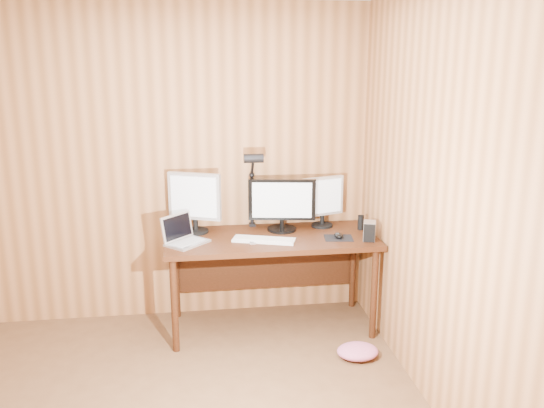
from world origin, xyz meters
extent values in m
plane|color=#AD6E3E|center=(0.00, 2.00, 1.25)|extent=(4.00, 0.00, 4.00)
plane|color=#AD6E3E|center=(1.75, 0.00, 1.25)|extent=(0.00, 4.00, 4.00)
cube|color=#381A0B|center=(0.93, 1.63, 0.73)|extent=(1.60, 0.70, 0.04)
cube|color=#381A0B|center=(0.93, 1.95, 0.45)|extent=(1.48, 0.02, 0.51)
cylinder|color=#381A0B|center=(0.19, 1.34, 0.35)|extent=(0.05, 0.05, 0.71)
cylinder|color=#381A0B|center=(0.19, 1.92, 0.35)|extent=(0.05, 0.05, 0.71)
cylinder|color=#381A0B|center=(1.67, 1.34, 0.35)|extent=(0.05, 0.05, 0.71)
cylinder|color=#381A0B|center=(1.67, 1.92, 0.35)|extent=(0.05, 0.05, 0.71)
cylinder|color=black|center=(1.04, 1.78, 0.76)|extent=(0.23, 0.23, 0.02)
cylinder|color=black|center=(1.04, 1.78, 0.80)|extent=(0.03, 0.03, 0.07)
cube|color=black|center=(1.04, 1.78, 1.00)|extent=(0.52, 0.12, 0.33)
cube|color=white|center=(1.03, 1.76, 1.00)|extent=(0.46, 0.08, 0.28)
cylinder|color=black|center=(0.36, 1.82, 0.76)|extent=(0.20, 0.20, 0.02)
cylinder|color=black|center=(0.36, 1.82, 0.81)|extent=(0.04, 0.04, 0.09)
cube|color=silver|center=(0.36, 1.82, 1.04)|extent=(0.40, 0.20, 0.37)
cube|color=white|center=(0.35, 1.80, 1.04)|extent=(0.34, 0.15, 0.31)
cylinder|color=black|center=(1.38, 1.84, 0.76)|extent=(0.17, 0.17, 0.02)
cylinder|color=black|center=(1.38, 1.84, 0.81)|extent=(0.03, 0.03, 0.08)
cube|color=silver|center=(1.38, 1.84, 1.00)|extent=(0.35, 0.14, 0.31)
cube|color=white|center=(1.38, 1.82, 1.00)|extent=(0.30, 0.10, 0.27)
cube|color=silver|center=(0.30, 1.54, 0.76)|extent=(0.35, 0.35, 0.02)
cube|color=silver|center=(0.22, 1.61, 0.86)|extent=(0.24, 0.24, 0.19)
cube|color=black|center=(0.22, 1.61, 0.86)|extent=(0.20, 0.21, 0.16)
cube|color=#B2B2B7|center=(0.30, 1.54, 0.77)|extent=(0.26, 0.27, 0.00)
cube|color=white|center=(0.86, 1.52, 0.76)|extent=(0.48, 0.28, 0.02)
cube|color=white|center=(0.86, 1.52, 0.77)|extent=(0.44, 0.24, 0.00)
cube|color=black|center=(1.43, 1.52, 0.75)|extent=(0.23, 0.20, 0.00)
ellipsoid|color=black|center=(1.43, 1.52, 0.77)|extent=(0.09, 0.12, 0.04)
cube|color=silver|center=(1.65, 1.45, 0.82)|extent=(0.12, 0.14, 0.14)
cube|color=black|center=(1.63, 1.39, 0.82)|extent=(0.08, 0.03, 0.14)
cube|color=silver|center=(0.77, 1.50, 0.76)|extent=(0.06, 0.10, 0.01)
cube|color=black|center=(0.77, 1.50, 0.76)|extent=(0.04, 0.06, 0.00)
cylinder|color=black|center=(1.66, 1.71, 0.81)|extent=(0.05, 0.05, 0.12)
cube|color=black|center=(0.82, 1.94, 0.74)|extent=(0.05, 0.06, 0.06)
cylinder|color=black|center=(0.82, 1.94, 0.96)|extent=(0.03, 0.03, 0.42)
sphere|color=black|center=(0.82, 1.94, 1.17)|extent=(0.04, 0.04, 0.04)
cylinder|color=black|center=(0.82, 1.87, 1.25)|extent=(0.02, 0.15, 0.17)
cylinder|color=black|center=(0.82, 1.79, 1.33)|extent=(0.15, 0.07, 0.07)
camera|label=1|loc=(0.35, -2.52, 2.09)|focal=38.00mm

